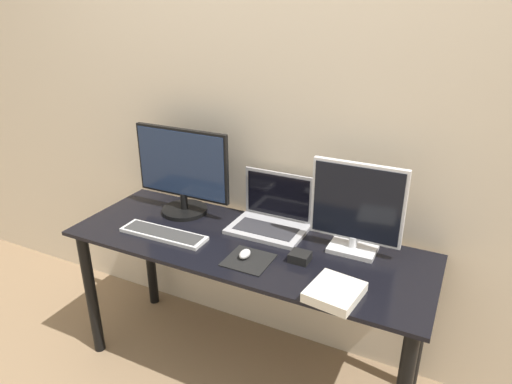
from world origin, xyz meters
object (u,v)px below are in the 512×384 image
mouse (245,254)px  book (335,292)px  power_brick (300,257)px  laptop (272,215)px  monitor_right (357,209)px  keyboard (164,234)px  monitor_left (182,172)px

mouse → book: (0.42, -0.09, -0.00)m
power_brick → laptop: bearing=135.3°
book → power_brick: (-0.20, 0.17, 0.00)m
laptop → power_brick: bearing=-44.7°
monitor_right → book: monitor_right is taller
monitor_right → mouse: (-0.39, -0.27, -0.18)m
mouse → power_brick: bearing=21.6°
monitor_right → book: 0.40m
book → monitor_right: bearing=94.7°
laptop → keyboard: laptop is taller
monitor_left → monitor_right: bearing=0.0°
monitor_left → power_brick: 0.75m
monitor_left → mouse: 0.59m
laptop → mouse: laptop is taller
laptop → keyboard: size_ratio=0.83×
monitor_left → book: 0.99m
monitor_right → book: size_ratio=1.80×
monitor_left → book: monitor_left is taller
book → power_brick: size_ratio=2.70×
mouse → book: same height
mouse → book: size_ratio=0.30×
laptop → keyboard: (-0.41, -0.30, -0.05)m
book → power_brick: 0.27m
monitor_right → power_brick: (-0.17, -0.18, -0.18)m
monitor_left → laptop: bearing=5.9°
monitor_left → laptop: 0.49m
laptop → mouse: 0.32m
power_brick → book: bearing=-40.2°
keyboard → book: size_ratio=1.90×
monitor_right → keyboard: size_ratio=0.95×
mouse → book: bearing=-11.8°
keyboard → book: book is taller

